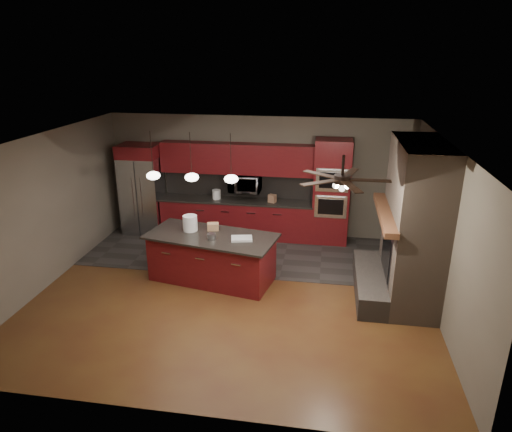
% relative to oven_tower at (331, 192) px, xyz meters
% --- Properties ---
extents(ground, '(7.00, 7.00, 0.00)m').
position_rel_oven_tower_xyz_m(ground, '(-1.70, -2.69, -1.19)').
color(ground, brown).
rests_on(ground, ground).
extents(ceiling, '(7.00, 6.00, 0.02)m').
position_rel_oven_tower_xyz_m(ceiling, '(-1.70, -2.69, 1.61)').
color(ceiling, white).
rests_on(ceiling, back_wall).
extents(back_wall, '(7.00, 0.02, 2.80)m').
position_rel_oven_tower_xyz_m(back_wall, '(-1.70, 0.31, 0.21)').
color(back_wall, '#686053').
rests_on(back_wall, ground).
extents(right_wall, '(0.02, 6.00, 2.80)m').
position_rel_oven_tower_xyz_m(right_wall, '(1.80, -2.69, 0.21)').
color(right_wall, '#686053').
rests_on(right_wall, ground).
extents(left_wall, '(0.02, 6.00, 2.80)m').
position_rel_oven_tower_xyz_m(left_wall, '(-5.20, -2.69, 0.21)').
color(left_wall, '#686053').
rests_on(left_wall, ground).
extents(slate_tile_patch, '(7.00, 2.40, 0.01)m').
position_rel_oven_tower_xyz_m(slate_tile_patch, '(-1.70, -0.89, -1.19)').
color(slate_tile_patch, '#33302E').
rests_on(slate_tile_patch, ground).
extents(fireplace_column, '(1.30, 2.10, 2.80)m').
position_rel_oven_tower_xyz_m(fireplace_column, '(1.34, -2.29, 0.11)').
color(fireplace_column, '#766354').
rests_on(fireplace_column, ground).
extents(back_cabinetry, '(3.59, 0.64, 2.20)m').
position_rel_oven_tower_xyz_m(back_cabinetry, '(-2.18, 0.05, -0.30)').
color(back_cabinetry, maroon).
rests_on(back_cabinetry, ground).
extents(oven_tower, '(0.80, 0.63, 2.38)m').
position_rel_oven_tower_xyz_m(oven_tower, '(0.00, 0.00, 0.00)').
color(oven_tower, maroon).
rests_on(oven_tower, ground).
extents(microwave, '(0.73, 0.41, 0.50)m').
position_rel_oven_tower_xyz_m(microwave, '(-1.98, 0.06, 0.11)').
color(microwave, silver).
rests_on(microwave, back_cabinetry).
extents(refrigerator, '(0.92, 0.75, 2.15)m').
position_rel_oven_tower_xyz_m(refrigerator, '(-4.43, -0.07, -0.12)').
color(refrigerator, silver).
rests_on(refrigerator, ground).
extents(kitchen_island, '(2.59, 1.55, 0.92)m').
position_rel_oven_tower_xyz_m(kitchen_island, '(-2.20, -2.24, -0.73)').
color(kitchen_island, maroon).
rests_on(kitchen_island, ground).
extents(white_bucket, '(0.38, 0.38, 0.30)m').
position_rel_oven_tower_xyz_m(white_bucket, '(-2.66, -2.06, -0.12)').
color(white_bucket, white).
rests_on(white_bucket, kitchen_island).
extents(paint_can, '(0.17, 0.17, 0.10)m').
position_rel_oven_tower_xyz_m(paint_can, '(-2.15, -2.41, -0.22)').
color(paint_can, '#A1A1A5').
rests_on(paint_can, kitchen_island).
extents(paint_tray, '(0.43, 0.34, 0.04)m').
position_rel_oven_tower_xyz_m(paint_tray, '(-1.60, -2.35, -0.25)').
color(paint_tray, silver).
rests_on(paint_tray, kitchen_island).
extents(cardboard_box, '(0.24, 0.20, 0.14)m').
position_rel_oven_tower_xyz_m(cardboard_box, '(-2.23, -1.97, -0.20)').
color(cardboard_box, tan).
rests_on(cardboard_box, kitchen_island).
extents(counter_bucket, '(0.25, 0.25, 0.22)m').
position_rel_oven_tower_xyz_m(counter_bucket, '(-2.65, 0.01, -0.18)').
color(counter_bucket, white).
rests_on(counter_bucket, back_cabinetry).
extents(counter_box, '(0.20, 0.18, 0.18)m').
position_rel_oven_tower_xyz_m(counter_box, '(-1.32, -0.04, -0.20)').
color(counter_box, '#96694D').
rests_on(counter_box, back_cabinetry).
extents(pendant_left, '(0.26, 0.26, 0.92)m').
position_rel_oven_tower_xyz_m(pendant_left, '(-3.35, -1.99, 0.77)').
color(pendant_left, black).
rests_on(pendant_left, ceiling).
extents(pendant_center, '(0.26, 0.26, 0.92)m').
position_rel_oven_tower_xyz_m(pendant_center, '(-2.60, -1.99, 0.77)').
color(pendant_center, black).
rests_on(pendant_center, ceiling).
extents(pendant_right, '(0.26, 0.26, 0.92)m').
position_rel_oven_tower_xyz_m(pendant_right, '(-1.85, -1.99, 0.77)').
color(pendant_right, black).
rests_on(pendant_right, ceiling).
extents(ceiling_fan, '(1.27, 1.33, 0.41)m').
position_rel_oven_tower_xyz_m(ceiling_fan, '(0.10, -3.49, 1.27)').
color(ceiling_fan, black).
rests_on(ceiling_fan, ceiling).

